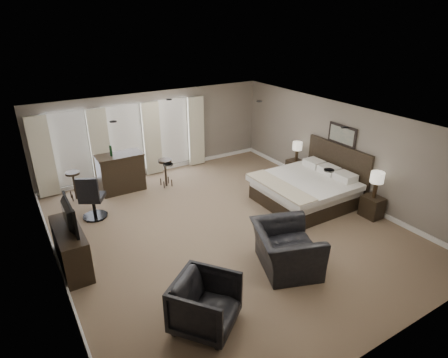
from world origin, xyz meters
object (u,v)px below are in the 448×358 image
armchair_near (286,242)px  tv (67,226)px  lamp_near (376,185)px  dresser (71,248)px  desk_chair (92,196)px  lamp_far (297,152)px  armchair_far (205,302)px  nightstand_near (372,207)px  bed (308,178)px  bar_stool_left (75,186)px  bar_counter (121,173)px  bar_stool_right (166,173)px  nightstand_far (295,169)px

armchair_near → tv: bearing=78.8°
tv → lamp_near: bearing=-104.5°
dresser → desk_chair: 2.06m
lamp_near → armchair_near: size_ratio=0.49×
lamp_far → armchair_far: (-5.38, -3.91, -0.37)m
lamp_far → armchair_far: lamp_far is taller
nightstand_near → lamp_far: (0.00, 2.90, 0.60)m
bed → bar_stool_left: bearing=146.5°
bar_counter → bar_stool_right: bar_counter is taller
nightstand_far → tv: bearing=-170.9°
bar_counter → nightstand_far: bearing=-21.4°
dresser → bed: bearing=-3.2°
bed → lamp_near: size_ratio=3.43×
desk_chair → armchair_near: bearing=154.3°
nightstand_far → armchair_near: bearing=-133.9°
lamp_near → dresser: lamp_near is taller
nightstand_near → lamp_far: size_ratio=0.90×
lamp_far → bar_stool_left: lamp_far is taller
lamp_near → desk_chair: bearing=148.9°
armchair_far → bed: bearing=-9.0°
lamp_near → armchair_near: lamp_near is taller
bed → lamp_near: (0.89, -1.45, 0.15)m
armchair_far → nightstand_far: bearing=-1.7°
lamp_near → armchair_near: (-3.24, -0.47, -0.29)m
armchair_near → bar_stool_left: bearing=49.0°
nightstand_far → bed: bearing=-121.5°
lamp_near → bar_stool_right: 5.83m
nightstand_far → lamp_near: (0.00, -2.90, 0.60)m
lamp_far → dresser: 7.02m
bed → nightstand_near: bed is taller
nightstand_near → armchair_far: bearing=-169.3°
bar_counter → bar_stool_right: bearing=-17.2°
nightstand_near → tv: 7.18m
bar_counter → dresser: bearing=-123.1°
tv → armchair_far: (1.54, -2.80, -0.46)m
lamp_near → desk_chair: lamp_near is taller
lamp_near → lamp_far: (0.00, 2.90, -0.01)m
bed → lamp_far: 1.71m
lamp_near → dresser: size_ratio=0.44×
bar_counter → bar_stool_right: 1.28m
nightstand_near → desk_chair: bearing=148.9°
lamp_far → bar_counter: lamp_far is taller
bed → dresser: (-6.03, 0.34, -0.30)m
bed → armchair_near: bed is taller
nightstand_near → armchair_far: size_ratio=0.55×
nightstand_far → bar_stool_left: bar_stool_left is taller
tv → desk_chair: 2.08m
lamp_far → desk_chair: 6.09m
bed → dresser: bed is taller
lamp_near → lamp_far: bearing=90.0°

